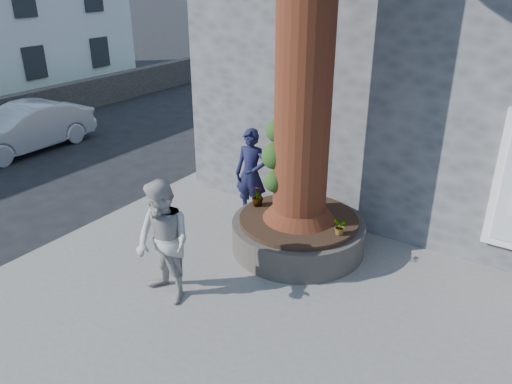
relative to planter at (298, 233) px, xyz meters
The scene contains 13 objects.
ground 2.19m from the planter, 111.80° to the right, with size 120.00×120.00×0.00m, color black.
pavement 1.27m from the planter, 55.01° to the right, with size 9.00×8.00×0.12m, color slate.
yellow_line 4.00m from the planter, 165.44° to the right, with size 0.10×30.00×0.01m, color yellow.
stone_shop 6.12m from the planter, 71.86° to the left, with size 10.30×8.30×6.30m.
planter is the anchor object (origin of this frame).
man 1.62m from the planter, 156.97° to the left, with size 0.65×0.43×1.78m, color #121534.
woman 2.60m from the planter, 111.20° to the right, with size 0.91×0.71×1.86m, color #A6A39F.
shopping_bag 1.31m from the planter, 163.13° to the left, with size 0.20×0.12×0.28m, color white.
car_silver 8.95m from the planter, behind, with size 1.34×3.85×1.27m, color #B6B9BF.
plant_a 1.24m from the planter, 138.10° to the left, with size 0.19×0.13×0.37m, color gray.
plant_b 1.30m from the planter, 135.00° to the left, with size 0.20×0.19×0.36m, color gray.
plant_c 0.98m from the planter, behind, with size 0.21×0.21×0.38m, color gray.
plant_d 0.98m from the planter, 11.47° to the right, with size 0.25×0.22×0.28m, color gray.
Camera 1 is at (4.41, -4.77, 4.63)m, focal length 35.00 mm.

